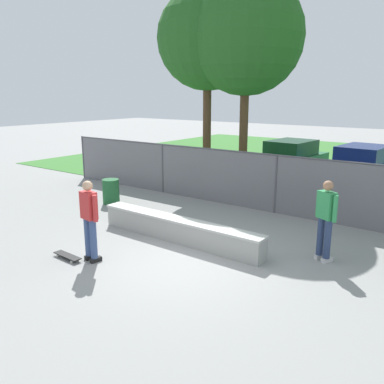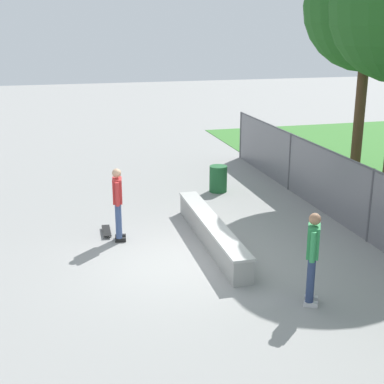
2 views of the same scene
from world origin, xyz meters
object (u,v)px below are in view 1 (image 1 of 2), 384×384
Objects in this scene: skateboarder at (89,217)px; tree_near_right at (246,37)px; car_green at (289,159)px; car_blue at (361,167)px; tree_near_left at (208,39)px; concrete_ledge at (178,230)px; skateboard at (67,256)px; bystander at (326,217)px; trash_bin at (111,191)px.

tree_near_right is at bearing 94.99° from skateboarder.
car_blue is (3.02, -0.09, 0.00)m from car_green.
concrete_ledge is at bearing -61.90° from tree_near_left.
skateboard is 0.11× the size of tree_near_left.
concrete_ledge is 2.63× the size of bystander.
concrete_ledge is 2.72m from skateboard.
bystander reaches higher than trash_bin.
car_green is 1.00× the size of car_blue.
trash_bin is (-7.40, 0.54, -0.59)m from bystander.
concrete_ledge is at bearing -75.91° from tree_near_right.
tree_near_right reaches higher than bystander.
skateboarder is 11.40m from car_blue.
tree_near_left is 0.99× the size of tree_near_right.
skateboarder is 5.13m from bystander.
car_blue is at bearing 99.04° from bystander.
skateboard is at bearing -144.48° from bystander.
skateboard is (-0.53, -0.26, -0.94)m from skateboarder.
tree_near_left is 9.03× the size of trash_bin.
skateboarder reaches higher than car_blue.
skateboard is 0.19× the size of car_green.
skateboard is 0.44× the size of bystander.
tree_near_right is (1.57, 0.12, -0.04)m from tree_near_left.
car_green is at bearing 67.52° from trash_bin.
tree_near_right is (-1.45, 5.78, 5.26)m from concrete_ledge.
skateboarder reaches higher than concrete_ledge.
tree_near_left is (-3.02, 5.66, 5.30)m from concrete_ledge.
skateboarder is 4.91m from trash_bin.
skateboarder is at bearing -73.81° from tree_near_left.
trash_bin is at bearing 132.44° from skateboarder.
tree_near_right is at bearing -99.23° from car_green.
tree_near_left is 1.73× the size of car_blue.
car_blue is 2.39× the size of bystander.
tree_near_left is at bearing 143.41° from bystander.
bystander is at bearing 36.61° from skateboarder.
car_blue is 8.08m from bystander.
skateboarder reaches higher than car_green.
skateboard is 4.75m from trash_bin.
car_blue is (5.11, 3.24, -4.76)m from tree_near_left.
concrete_ledge is 2.37m from skateboarder.
trash_bin reaches higher than skateboard.
car_blue reaches higher than skateboard.
car_green is (0.36, 11.38, 0.77)m from skateboard.
concrete_ledge is at bearing -164.56° from bystander.
tree_near_left reaches higher than skateboarder.
tree_near_right reaches higher than car_blue.
tree_near_right reaches higher than skateboarder.
skateboard is at bearing -54.40° from trash_bin.
skateboard is at bearing -91.81° from car_green.
concrete_ledge reaches higher than skateboard.
tree_near_right is 7.20m from trash_bin.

